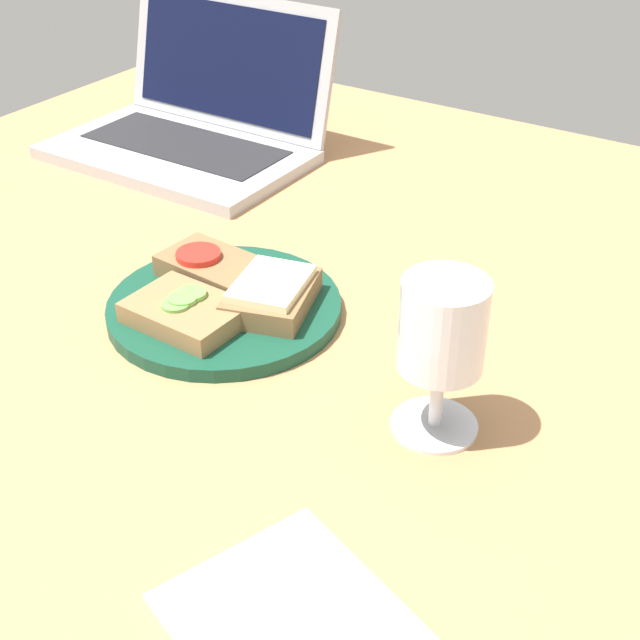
{
  "coord_description": "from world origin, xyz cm",
  "views": [
    {
      "loc": [
        43.66,
        -55.95,
        51.48
      ],
      "look_at": [
        7.07,
        0.23,
        8.0
      ],
      "focal_mm": 50.0,
      "sensor_mm": 36.0,
      "label": 1
    }
  ],
  "objects_px": {
    "laptop": "(193,125)",
    "napkin": "(288,619)",
    "sandwich_with_cucumber": "(186,312)",
    "wine_glass": "(442,335)",
    "sandwich_with_tomato": "(211,267)",
    "plate": "(225,307)",
    "sandwich_with_cheese": "(271,294)"
  },
  "relations": [
    {
      "from": "sandwich_with_cucumber",
      "to": "laptop",
      "type": "height_order",
      "value": "laptop"
    },
    {
      "from": "wine_glass",
      "to": "laptop",
      "type": "height_order",
      "value": "laptop"
    },
    {
      "from": "plate",
      "to": "sandwich_with_tomato",
      "type": "relative_size",
      "value": 2.11
    },
    {
      "from": "sandwich_with_cucumber",
      "to": "wine_glass",
      "type": "distance_m",
      "value": 0.27
    },
    {
      "from": "sandwich_with_cheese",
      "to": "wine_glass",
      "type": "xyz_separation_m",
      "value": [
        0.21,
        -0.06,
        0.06
      ]
    },
    {
      "from": "sandwich_with_cucumber",
      "to": "sandwich_with_tomato",
      "type": "relative_size",
      "value": 1.0
    },
    {
      "from": "plate",
      "to": "laptop",
      "type": "relative_size",
      "value": 0.67
    },
    {
      "from": "sandwich_with_tomato",
      "to": "laptop",
      "type": "relative_size",
      "value": 0.32
    },
    {
      "from": "sandwich_with_cheese",
      "to": "sandwich_with_tomato",
      "type": "relative_size",
      "value": 1.06
    },
    {
      "from": "plate",
      "to": "sandwich_with_cucumber",
      "type": "distance_m",
      "value": 0.05
    },
    {
      "from": "plate",
      "to": "sandwich_with_cucumber",
      "type": "relative_size",
      "value": 2.12
    },
    {
      "from": "sandwich_with_cucumber",
      "to": "sandwich_with_cheese",
      "type": "height_order",
      "value": "sandwich_with_cheese"
    },
    {
      "from": "wine_glass",
      "to": "napkin",
      "type": "bearing_deg",
      "value": -87.55
    },
    {
      "from": "plate",
      "to": "sandwich_with_tomato",
      "type": "height_order",
      "value": "sandwich_with_tomato"
    },
    {
      "from": "sandwich_with_cucumber",
      "to": "plate",
      "type": "bearing_deg",
      "value": 81.12
    },
    {
      "from": "laptop",
      "to": "napkin",
      "type": "relative_size",
      "value": 2.39
    },
    {
      "from": "sandwich_with_cheese",
      "to": "napkin",
      "type": "distance_m",
      "value": 0.37
    },
    {
      "from": "plate",
      "to": "laptop",
      "type": "xyz_separation_m",
      "value": [
        -0.3,
        0.32,
        0.03
      ]
    },
    {
      "from": "sandwich_with_tomato",
      "to": "laptop",
      "type": "xyz_separation_m",
      "value": [
        -0.26,
        0.29,
        0.01
      ]
    },
    {
      "from": "sandwich_with_cucumber",
      "to": "wine_glass",
      "type": "height_order",
      "value": "wine_glass"
    },
    {
      "from": "plate",
      "to": "sandwich_with_cheese",
      "type": "height_order",
      "value": "sandwich_with_cheese"
    },
    {
      "from": "sandwich_with_cheese",
      "to": "sandwich_with_tomato",
      "type": "distance_m",
      "value": 0.09
    },
    {
      "from": "sandwich_with_cucumber",
      "to": "napkin",
      "type": "height_order",
      "value": "sandwich_with_cucumber"
    },
    {
      "from": "sandwich_with_cheese",
      "to": "plate",
      "type": "bearing_deg",
      "value": -158.57
    },
    {
      "from": "laptop",
      "to": "sandwich_with_cucumber",
      "type": "bearing_deg",
      "value": -51.11
    },
    {
      "from": "wine_glass",
      "to": "napkin",
      "type": "relative_size",
      "value": 0.96
    },
    {
      "from": "sandwich_with_tomato",
      "to": "napkin",
      "type": "height_order",
      "value": "sandwich_with_tomato"
    },
    {
      "from": "sandwich_with_cheese",
      "to": "napkin",
      "type": "bearing_deg",
      "value": -52.73
    },
    {
      "from": "sandwich_with_tomato",
      "to": "napkin",
      "type": "relative_size",
      "value": 0.76
    },
    {
      "from": "sandwich_with_cheese",
      "to": "wine_glass",
      "type": "relative_size",
      "value": 0.84
    },
    {
      "from": "sandwich_with_tomato",
      "to": "napkin",
      "type": "bearing_deg",
      "value": -44.6
    },
    {
      "from": "plate",
      "to": "napkin",
      "type": "bearing_deg",
      "value": -45.61
    }
  ]
}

